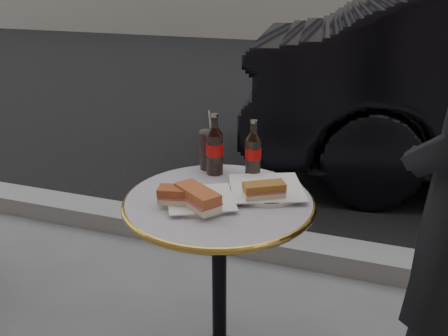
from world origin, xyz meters
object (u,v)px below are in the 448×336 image
(bistro_table, at_px, (219,293))
(cola_bottle_left, at_px, (215,144))
(cola_bottle_right, at_px, (253,148))
(plate_right, at_px, (266,190))
(plate_left, at_px, (201,201))
(cola_glass, at_px, (209,150))

(bistro_table, bearing_deg, cola_bottle_left, 113.55)
(cola_bottle_right, bearing_deg, cola_bottle_left, -170.37)
(plate_right, height_order, cola_bottle_right, cola_bottle_right)
(bistro_table, distance_m, plate_left, 0.38)
(bistro_table, height_order, plate_right, plate_right)
(bistro_table, height_order, cola_glass, cola_glass)
(plate_right, bearing_deg, cola_bottle_right, 124.55)
(bistro_table, relative_size, cola_glass, 5.06)
(plate_right, distance_m, cola_bottle_right, 0.17)
(bistro_table, height_order, plate_left, plate_left)
(plate_left, relative_size, cola_bottle_right, 1.06)
(plate_right, distance_m, cola_glass, 0.29)
(cola_bottle_left, bearing_deg, plate_right, -23.62)
(cola_bottle_right, xyz_separation_m, cola_glass, (-0.17, 0.02, -0.03))
(plate_left, height_order, plate_right, plate_right)
(bistro_table, relative_size, plate_left, 3.35)
(plate_right, relative_size, cola_bottle_left, 1.11)
(bistro_table, distance_m, plate_right, 0.41)
(cola_bottle_left, relative_size, cola_glass, 1.54)
(cola_bottle_right, bearing_deg, cola_glass, 174.73)
(plate_right, distance_m, cola_bottle_left, 0.26)
(plate_left, xyz_separation_m, cola_bottle_right, (0.09, 0.27, 0.10))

